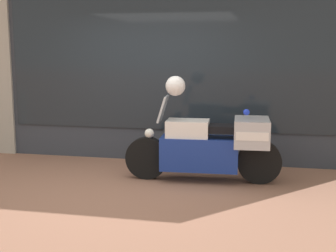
% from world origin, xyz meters
% --- Properties ---
extents(ground_plane, '(60.00, 60.00, 0.00)m').
position_xyz_m(ground_plane, '(0.00, 0.00, 0.00)').
color(ground_plane, '#8E604C').
extents(shop_building, '(6.97, 0.55, 3.37)m').
position_xyz_m(shop_building, '(-0.44, 2.00, 1.69)').
color(shop_building, '#333842').
rests_on(shop_building, ground).
extents(window_display, '(5.58, 0.30, 1.80)m').
position_xyz_m(window_display, '(0.40, 2.03, 0.44)').
color(window_display, slate).
rests_on(window_display, ground).
extents(paramedic_motorcycle, '(2.24, 0.71, 1.23)m').
position_xyz_m(paramedic_motorcycle, '(1.17, 0.74, 0.53)').
color(paramedic_motorcycle, black).
rests_on(paramedic_motorcycle, ground).
extents(white_helmet, '(0.28, 0.28, 0.28)m').
position_xyz_m(white_helmet, '(0.63, 0.71, 1.37)').
color(white_helmet, white).
rests_on(white_helmet, paramedic_motorcycle).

